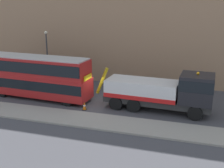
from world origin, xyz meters
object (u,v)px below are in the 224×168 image
(recovery_tow_truck, at_px, (163,91))
(street_lamp, at_px, (47,52))
(double_decker_bus, at_px, (36,75))
(traffic_cone_near_bus, at_px, (84,106))

(recovery_tow_truck, height_order, street_lamp, street_lamp)
(recovery_tow_truck, distance_m, double_decker_bus, 12.12)
(recovery_tow_truck, distance_m, traffic_cone_near_bus, 6.80)
(street_lamp, bearing_deg, double_decker_bus, -71.64)
(traffic_cone_near_bus, relative_size, street_lamp, 0.12)
(double_decker_bus, height_order, street_lamp, street_lamp)
(traffic_cone_near_bus, bearing_deg, street_lamp, 135.49)
(double_decker_bus, relative_size, traffic_cone_near_bus, 15.49)
(recovery_tow_truck, xyz_separation_m, traffic_cone_near_bus, (-6.42, -1.73, -1.42))
(recovery_tow_truck, xyz_separation_m, double_decker_bus, (-12.11, 0.03, 0.47))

